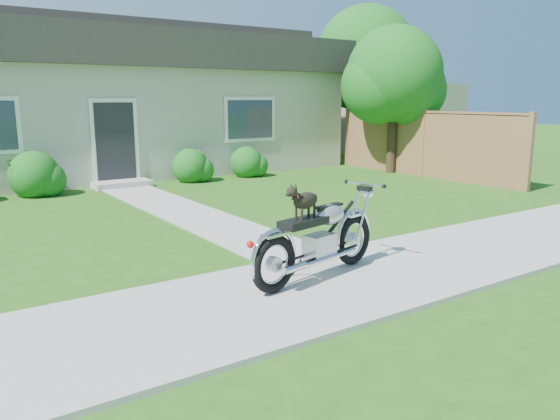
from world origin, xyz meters
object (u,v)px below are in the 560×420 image
at_px(fence, 423,143).
at_px(potted_plant_left, 24,178).
at_px(house, 130,100).
at_px(tree_near, 399,79).
at_px(tree_far, 370,61).
at_px(potted_plant_right, 198,165).
at_px(motorcycle_with_dog, 319,236).

xyz_separation_m(fence, potted_plant_left, (-10.06, 2.80, -0.52)).
height_order(house, potted_plant_left, house).
xyz_separation_m(tree_near, tree_far, (1.66, 3.01, 0.71)).
bearing_deg(potted_plant_right, motorcycle_with_dog, -106.06).
distance_m(house, motorcycle_with_dog, 12.04).
height_order(potted_plant_right, motorcycle_with_dog, motorcycle_with_dog).
bearing_deg(potted_plant_right, tree_far, 9.35).
distance_m(fence, potted_plant_right, 6.40).
height_order(tree_near, motorcycle_with_dog, tree_near).
xyz_separation_m(house, motorcycle_with_dog, (-1.83, -11.79, -1.60)).
distance_m(house, fence, 8.96).
bearing_deg(tree_near, potted_plant_right, 162.48).
bearing_deg(tree_near, fence, -87.85).
height_order(tree_near, tree_far, tree_far).
bearing_deg(potted_plant_left, potted_plant_right, 0.00).
bearing_deg(motorcycle_with_dog, tree_far, 32.25).
xyz_separation_m(house, tree_far, (7.93, -2.23, 1.31)).
xyz_separation_m(potted_plant_left, motorcycle_with_dog, (1.93, -8.34, 0.13)).
bearing_deg(tree_near, motorcycle_with_dog, -141.03).
relative_size(tree_far, motorcycle_with_dog, 2.46).
bearing_deg(tree_far, motorcycle_with_dog, -135.60).
bearing_deg(tree_near, potted_plant_left, 169.84).
bearing_deg(house, tree_near, -39.92).
xyz_separation_m(fence, potted_plant_right, (-5.73, 2.80, -0.52)).
relative_size(fence, potted_plant_right, 7.80).
xyz_separation_m(house, potted_plant_right, (0.57, -3.44, -1.73)).
bearing_deg(potted_plant_left, motorcycle_with_dog, -76.96).
height_order(house, tree_far, tree_far).
distance_m(tree_far, potted_plant_right, 8.05).
distance_m(house, potted_plant_left, 5.39).
distance_m(fence, tree_near, 2.08).
height_order(house, motorcycle_with_dog, house).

